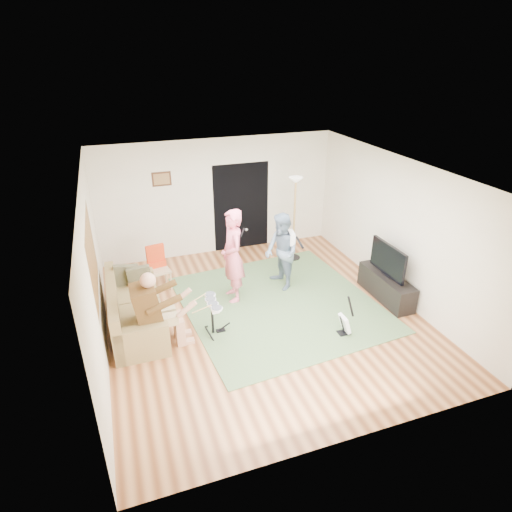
% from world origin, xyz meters
% --- Properties ---
extents(floor, '(6.00, 6.00, 0.00)m').
position_xyz_m(floor, '(0.00, 0.00, 0.00)').
color(floor, brown).
rests_on(floor, ground).
extents(walls, '(5.50, 6.00, 2.70)m').
position_xyz_m(walls, '(0.00, 0.00, 1.35)').
color(walls, silver).
rests_on(walls, floor).
extents(ceiling, '(6.00, 6.00, 0.00)m').
position_xyz_m(ceiling, '(0.00, 0.00, 2.70)').
color(ceiling, white).
rests_on(ceiling, walls).
extents(window_blinds, '(0.00, 2.05, 2.05)m').
position_xyz_m(window_blinds, '(-2.74, 0.20, 1.55)').
color(window_blinds, brown).
rests_on(window_blinds, walls).
extents(doorway, '(2.10, 0.00, 2.10)m').
position_xyz_m(doorway, '(0.55, 2.99, 1.05)').
color(doorway, black).
rests_on(doorway, walls).
extents(picture_frame, '(0.42, 0.03, 0.32)m').
position_xyz_m(picture_frame, '(-1.25, 2.99, 1.90)').
color(picture_frame, '#3F2314').
rests_on(picture_frame, walls).
extents(area_rug, '(3.76, 3.92, 0.02)m').
position_xyz_m(area_rug, '(0.44, 0.26, 0.01)').
color(area_rug, '#4D6D42').
rests_on(area_rug, floor).
extents(sofa, '(0.86, 2.09, 0.85)m').
position_xyz_m(sofa, '(-2.29, 0.40, 0.28)').
color(sofa, olive).
rests_on(sofa, floor).
extents(drummer, '(0.88, 0.49, 1.36)m').
position_xyz_m(drummer, '(-1.87, -0.25, 0.53)').
color(drummer, '#553818').
rests_on(drummer, sofa).
extents(drum_kit, '(0.36, 0.65, 0.67)m').
position_xyz_m(drum_kit, '(-1.00, -0.25, 0.29)').
color(drum_kit, black).
rests_on(drum_kit, floor).
extents(singer, '(0.44, 0.67, 1.84)m').
position_xyz_m(singer, '(-0.33, 0.75, 0.92)').
color(singer, pink).
rests_on(singer, floor).
extents(microphone, '(0.06, 0.06, 0.24)m').
position_xyz_m(microphone, '(-0.13, 0.75, 1.38)').
color(microphone, black).
rests_on(microphone, singer).
extents(guitarist, '(0.67, 0.82, 1.59)m').
position_xyz_m(guitarist, '(0.72, 0.86, 0.79)').
color(guitarist, slate).
rests_on(guitarist, floor).
extents(guitar_held, '(0.23, 0.61, 0.26)m').
position_xyz_m(guitar_held, '(0.92, 0.86, 1.08)').
color(guitar_held, white).
rests_on(guitar_held, guitarist).
extents(guitar_spare, '(0.27, 0.24, 0.75)m').
position_xyz_m(guitar_spare, '(1.14, -1.01, 0.21)').
color(guitar_spare, black).
rests_on(guitar_spare, floor).
extents(torchiere_lamp, '(0.35, 0.35, 1.95)m').
position_xyz_m(torchiere_lamp, '(1.49, 2.00, 1.34)').
color(torchiere_lamp, black).
rests_on(torchiere_lamp, floor).
extents(dining_chair, '(0.45, 0.47, 0.91)m').
position_xyz_m(dining_chair, '(-1.63, 1.64, 0.32)').
color(dining_chair, tan).
rests_on(dining_chair, floor).
extents(tv_cabinet, '(0.40, 1.40, 0.50)m').
position_xyz_m(tv_cabinet, '(2.50, -0.22, 0.25)').
color(tv_cabinet, black).
rests_on(tv_cabinet, floor).
extents(television, '(0.06, 1.01, 0.60)m').
position_xyz_m(television, '(2.45, -0.22, 0.85)').
color(television, black).
rests_on(television, tv_cabinet).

